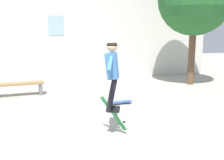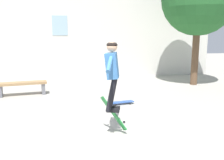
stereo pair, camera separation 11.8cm
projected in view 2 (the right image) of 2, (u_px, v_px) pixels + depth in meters
name	position (u px, v px, depth m)	size (l,w,h in m)	color
ground_plane	(86.00, 139.00, 5.05)	(40.00, 40.00, 0.00)	#A39E93
building_backdrop	(78.00, 24.00, 11.82)	(13.84, 0.52, 5.77)	beige
park_bench	(22.00, 86.00, 8.52)	(1.68, 0.65, 0.46)	#99754C
skater	(112.00, 70.00, 5.06)	(0.43, 1.34, 1.44)	teal
skateboard_flipping	(114.00, 113.00, 5.29)	(0.52, 0.40, 0.77)	#237F38
skateboard_resting	(121.00, 102.00, 7.47)	(0.80, 0.34, 0.08)	#2D519E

